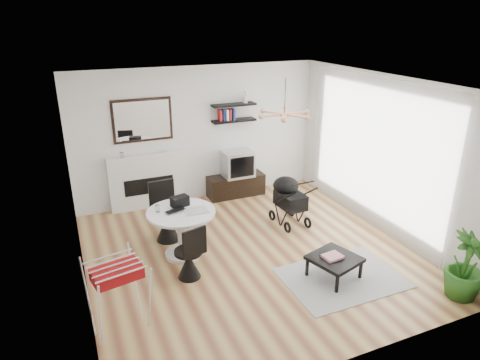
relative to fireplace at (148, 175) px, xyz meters
name	(u,v)px	position (x,y,z in m)	size (l,w,h in m)	color
floor	(250,253)	(1.10, -2.42, -0.69)	(5.00, 5.00, 0.00)	brown
ceiling	(252,84)	(1.10, -2.42, 2.01)	(5.00, 5.00, 0.00)	white
wall_back	(199,135)	(1.10, 0.08, 0.66)	(5.00, 5.00, 0.00)	white
wall_left	(74,202)	(-1.40, -2.42, 0.66)	(5.00, 5.00, 0.00)	white
wall_right	(383,155)	(3.60, -2.42, 0.66)	(5.00, 5.00, 0.00)	white
sheer_curtain	(371,152)	(3.50, -2.22, 0.66)	(0.04, 3.60, 2.60)	white
fireplace	(148,175)	(0.00, 0.00, 0.00)	(1.50, 0.17, 2.16)	white
shelf_lower	(234,121)	(1.80, -0.05, 0.91)	(0.90, 0.25, 0.04)	black
shelf_upper	(234,105)	(1.80, -0.05, 1.23)	(0.90, 0.25, 0.04)	black
pendant_lamp	(284,114)	(1.80, -2.12, 1.46)	(0.90, 0.90, 0.10)	tan
tv_console	(236,185)	(1.80, -0.14, -0.46)	(1.20, 0.42, 0.45)	black
crt_tv	(237,163)	(1.84, -0.15, 0.03)	(0.61, 0.53, 0.53)	silver
dining_table	(182,227)	(0.09, -2.05, -0.17)	(1.06, 1.06, 0.78)	white
laptop	(177,212)	(0.02, -2.08, 0.10)	(0.32, 0.20, 0.02)	black
black_bag	(180,201)	(0.13, -1.86, 0.17)	(0.27, 0.16, 0.16)	black
newspaper	(196,211)	(0.31, -2.14, 0.10)	(0.35, 0.29, 0.01)	silver
drinking_glass	(157,208)	(-0.24, -1.93, 0.15)	(0.07, 0.07, 0.11)	white
chair_far	(167,222)	(0.00, -1.44, -0.37)	(0.48, 0.49, 1.01)	black
chair_near	(189,261)	(0.01, -2.69, -0.41)	(0.44, 0.45, 0.86)	black
drying_rack	(118,296)	(-1.08, -3.45, -0.19)	(0.74, 0.70, 0.95)	white
stroller	(289,202)	(2.20, -1.69, -0.28)	(0.51, 0.80, 0.95)	black
rug	(342,278)	(2.05, -3.59, -0.68)	(1.69, 1.22, 0.01)	#AAAAAA
coffee_table	(335,259)	(1.94, -3.51, -0.39)	(0.79, 0.79, 0.33)	black
magazines	(333,257)	(1.90, -3.51, -0.33)	(0.27, 0.21, 0.04)	#CD334A
potted_plant	(466,266)	(3.27, -4.57, -0.21)	(0.53, 0.53, 0.95)	#27601B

